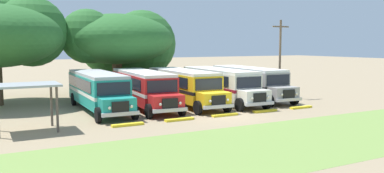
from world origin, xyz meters
TOP-DOWN VIEW (x-y plane):
  - ground_plane at (0.00, 0.00)m, footprint 220.00×220.00m
  - foreground_grass_strip at (0.00, -7.87)m, footprint 80.00×8.44m
  - parked_bus_slot_0 at (-7.04, 6.20)m, footprint 2.87×10.86m
  - parked_bus_slot_1 at (-3.48, 6.02)m, footprint 3.25×10.92m
  - parked_bus_slot_2 at (-0.05, 5.79)m, footprint 2.98×10.88m
  - parked_bus_slot_3 at (3.37, 5.54)m, footprint 3.04×10.89m
  - parked_bus_slot_4 at (6.83, 6.14)m, footprint 3.27×10.93m
  - curb_wheelstop_0 at (-7.00, -0.39)m, footprint 2.00×0.36m
  - curb_wheelstop_1 at (-3.50, -0.39)m, footprint 2.00×0.36m
  - curb_wheelstop_2 at (0.00, -0.39)m, footprint 2.00×0.36m
  - curb_wheelstop_3 at (3.50, -0.39)m, footprint 2.00×0.36m
  - curb_wheelstop_4 at (7.00, -0.39)m, footprint 2.00×0.36m
  - broad_shade_tree at (-2.26, 15.53)m, footprint 12.25×11.02m
  - utility_pole at (9.40, 4.99)m, footprint 1.80×0.20m
  - waiting_shelter at (-12.53, 0.80)m, footprint 3.60×2.60m

SIDE VIEW (x-z plane):
  - ground_plane at x=0.00m, z-range 0.00..0.00m
  - foreground_grass_strip at x=0.00m, z-range 0.00..0.01m
  - curb_wheelstop_0 at x=-7.00m, z-range 0.00..0.15m
  - curb_wheelstop_1 at x=-3.50m, z-range 0.00..0.15m
  - curb_wheelstop_2 at x=0.00m, z-range 0.00..0.15m
  - curb_wheelstop_3 at x=3.50m, z-range 0.00..0.15m
  - curb_wheelstop_4 at x=7.00m, z-range 0.00..0.15m
  - parked_bus_slot_0 at x=-7.04m, z-range 0.17..2.99m
  - parked_bus_slot_1 at x=-3.48m, z-range 0.17..2.99m
  - parked_bus_slot_2 at x=-0.05m, z-range 0.17..2.99m
  - parked_bus_slot_3 at x=3.37m, z-range 0.17..2.99m
  - parked_bus_slot_4 at x=6.83m, z-range 0.17..2.99m
  - waiting_shelter at x=-12.53m, z-range 1.09..3.81m
  - utility_pole at x=9.40m, z-range 0.25..7.36m
  - broad_shade_tree at x=-2.26m, z-range 0.98..9.46m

